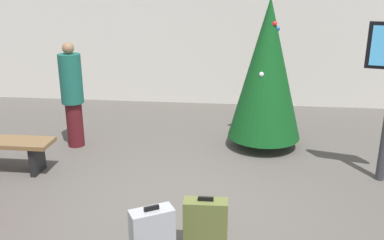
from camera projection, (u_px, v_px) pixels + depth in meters
name	position (u px, v px, depth m)	size (l,w,h in m)	color
ground_plane	(182.00, 205.00, 5.23)	(16.00, 16.00, 0.00)	#514C47
back_wall	(211.00, 23.00, 9.11)	(16.00, 0.20, 3.56)	beige
holiday_tree	(267.00, 70.00, 6.69)	(1.18, 1.18, 2.54)	#4C3319
traveller_0	(72.00, 93.00, 6.85)	(0.50, 0.50, 1.72)	#4C1419
suitcase_3	(205.00, 225.00, 4.29)	(0.45, 0.20, 0.60)	#59602D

